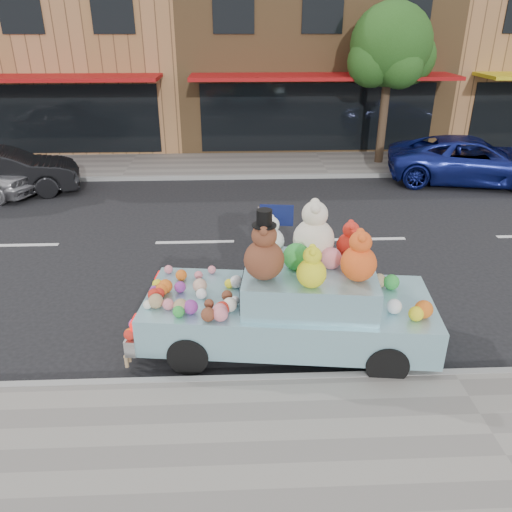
{
  "coord_description": "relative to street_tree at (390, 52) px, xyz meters",
  "views": [
    {
      "loc": [
        -3.05,
        -10.55,
        4.63
      ],
      "look_at": [
        -2.74,
        -3.43,
        1.25
      ],
      "focal_mm": 35.0,
      "sensor_mm": 36.0,
      "label": 1
    }
  ],
  "objects": [
    {
      "name": "ground",
      "position": [
        -2.03,
        -6.55,
        -3.69
      ],
      "size": [
        120.0,
        120.0,
        0.0
      ],
      "primitive_type": "plane",
      "color": "black",
      "rests_on": "ground"
    },
    {
      "name": "near_sidewalk",
      "position": [
        -2.03,
        -13.05,
        -3.63
      ],
      "size": [
        60.0,
        3.0,
        0.12
      ],
      "primitive_type": "cube",
      "color": "gray",
      "rests_on": "ground"
    },
    {
      "name": "far_sidewalk",
      "position": [
        -2.03,
        -0.05,
        -3.63
      ],
      "size": [
        60.0,
        3.0,
        0.12
      ],
      "primitive_type": "cube",
      "color": "gray",
      "rests_on": "ground"
    },
    {
      "name": "near_kerb",
      "position": [
        -2.03,
        -11.55,
        -3.63
      ],
      "size": [
        60.0,
        0.12,
        0.13
      ],
      "primitive_type": "cube",
      "color": "gray",
      "rests_on": "ground"
    },
    {
      "name": "far_kerb",
      "position": [
        -2.03,
        -1.55,
        -3.63
      ],
      "size": [
        60.0,
        0.12,
        0.13
      ],
      "primitive_type": "cube",
      "color": "gray",
      "rests_on": "ground"
    },
    {
      "name": "storefront_left",
      "position": [
        -12.03,
        5.42,
        -0.05
      ],
      "size": [
        10.0,
        9.8,
        7.3
      ],
      "color": "#9E6A42",
      "rests_on": "ground"
    },
    {
      "name": "storefront_mid",
      "position": [
        -2.03,
        5.42,
        -0.05
      ],
      "size": [
        10.0,
        9.8,
        7.3
      ],
      "color": "brown",
      "rests_on": "ground"
    },
    {
      "name": "street_tree",
      "position": [
        0.0,
        0.0,
        0.0
      ],
      "size": [
        3.0,
        2.7,
        5.22
      ],
      "color": "#38281C",
      "rests_on": "ground"
    },
    {
      "name": "car_blue",
      "position": [
        2.25,
        -2.22,
        -3.0
      ],
      "size": [
        5.39,
        3.3,
        1.4
      ],
      "primitive_type": "imported",
      "rotation": [
        0.0,
        0.0,
        1.36
      ],
      "color": "navy",
      "rests_on": "ground"
    },
    {
      "name": "car_dark",
      "position": [
        -11.75,
        -2.92,
        -3.0
      ],
      "size": [
        4.43,
        2.52,
        1.38
      ],
      "primitive_type": "imported",
      "rotation": [
        0.0,
        0.0,
        1.84
      ],
      "color": "black",
      "rests_on": "ground"
    },
    {
      "name": "art_car",
      "position": [
        -4.28,
        -10.62,
        -2.88
      ],
      "size": [
        4.65,
        2.25,
        2.37
      ],
      "rotation": [
        0.0,
        0.0,
        -0.12
      ],
      "color": "black",
      "rests_on": "ground"
    }
  ]
}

